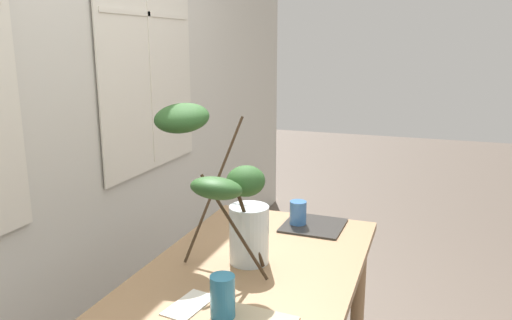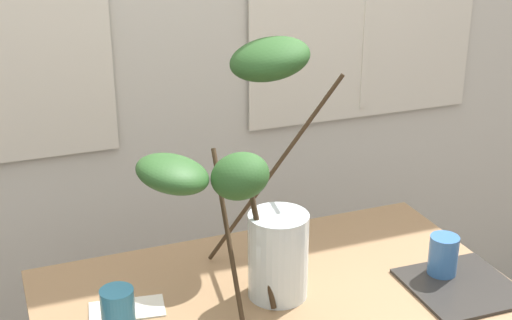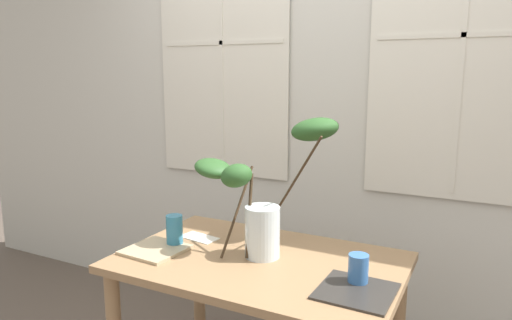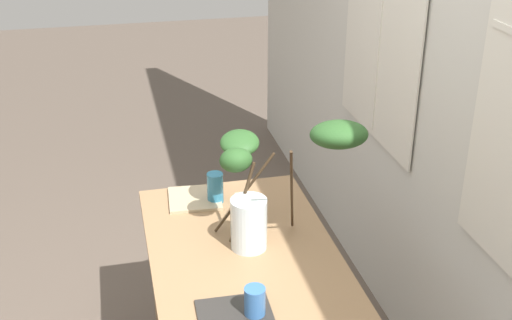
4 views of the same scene
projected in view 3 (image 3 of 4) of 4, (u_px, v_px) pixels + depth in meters
back_wall_with_windows at (331, 99)px, 2.64m from camera, size 5.91×0.14×2.74m
dining_table at (259, 286)px, 1.99m from camera, size 1.18×0.76×0.76m
vase_with_branches at (271, 182)px, 2.03m from camera, size 0.60×0.58×0.59m
drinking_glass_blue_left at (175, 231)px, 2.10m from camera, size 0.07×0.07×0.14m
drinking_glass_blue_right at (358, 269)px, 1.72m from camera, size 0.08×0.08×0.11m
plate_square_left at (155, 250)px, 2.05m from camera, size 0.25×0.25×0.01m
plate_square_right at (356, 291)px, 1.67m from camera, size 0.27×0.27×0.01m
napkin_folded at (199, 238)px, 2.21m from camera, size 0.19×0.12×0.00m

